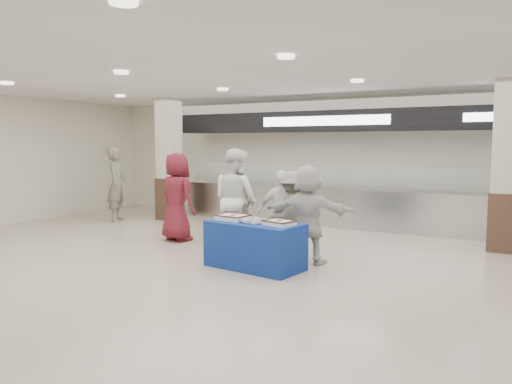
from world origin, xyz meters
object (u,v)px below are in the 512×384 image
Objects in this scene: display_table at (255,245)px; sheet_cake_left at (233,217)px; cupcake_tray at (253,221)px; soldier_bg at (117,184)px; soldier_a at (235,200)px; civilian_white at (308,214)px; chef_tall at (236,199)px; sheet_cake_right at (279,222)px; civilian_maroon at (177,197)px; chef_short at (282,212)px; soldier_b at (293,213)px.

sheet_cake_left is (-0.44, 0.04, 0.43)m from display_table.
soldier_bg reaches higher than cupcake_tray.
soldier_a is 1.91m from civilian_white.
chef_tall reaches higher than civilian_white.
sheet_cake_right is 0.30× the size of civilian_white.
display_table is 0.85× the size of civilian_maroon.
sheet_cake_right is 0.27× the size of civilian_maroon.
soldier_a is (-1.19, 1.36, 0.14)m from cupcake_tray.
soldier_a is (-1.68, 1.40, 0.12)m from sheet_cake_right.
display_table is 1.25m from chef_short.
civilian_maroon is 2.45m from chef_short.
civilian_white is at bearing 156.92° from soldier_a.
soldier_b is (0.19, 0.05, -0.00)m from chef_short.
sheet_cake_left is at bearing 24.90° from civilian_white.
civilian_maroon is at bearing -21.63° from soldier_b.
soldier_b is (0.53, 1.20, -0.04)m from sheet_cake_left.
civilian_maroon is 1.20× the size of chef_short.
soldier_b is (1.30, -0.09, -0.16)m from soldier_a.
chef_tall is 1.18m from soldier_b.
cupcake_tray is (-0.49, 0.04, -0.01)m from sheet_cake_right.
chef_short is (-0.58, 1.25, -0.03)m from sheet_cake_right.
cupcake_tray is 6.07m from soldier_bg.
sheet_cake_left is 0.35× the size of soldier_b.
cupcake_tray is at bearing 62.93° from soldier_b.
civilian_maroon is 1.34m from soldier_a.
soldier_bg reaches higher than display_table.
display_table is 0.84× the size of soldier_a.
chef_tall is (-0.63, 1.09, 0.16)m from sheet_cake_left.
sheet_cake_left is 0.28× the size of chef_tall.
chef_short is (0.34, 1.15, -0.04)m from sheet_cake_left.
sheet_cake_right is 0.33× the size of chef_short.
soldier_b is at bearing 170.97° from soldier_a.
chef_tall reaches higher than display_table.
sheet_cake_right is 0.81m from civilian_white.
sheet_cake_left is 0.29× the size of soldier_a.
sheet_cake_left is 0.32× the size of civilian_white.
chef_short is (-0.10, 1.18, 0.39)m from display_table.
soldier_b is (-0.39, 1.30, -0.04)m from sheet_cake_right.
cupcake_tray is 0.24× the size of soldier_bg.
sheet_cake_right is 1.07× the size of cupcake_tray.
soldier_b is (0.10, 1.26, -0.02)m from cupcake_tray.
soldier_a is (1.34, 0.13, 0.01)m from civilian_maroon.
sheet_cake_left is at bearing -144.12° from soldier_bg.
cupcake_tray is 0.28× the size of civilian_white.
display_table is 3.08× the size of sheet_cake_right.
cupcake_tray is at bearing -8.89° from sheet_cake_left.
civilian_maroon is at bearing -141.65° from soldier_bg.
chef_tall reaches higher than civilian_maroon.
sheet_cake_left reaches higher than cupcake_tray.
civilian_maroon is at bearing 157.20° from sheet_cake_right.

